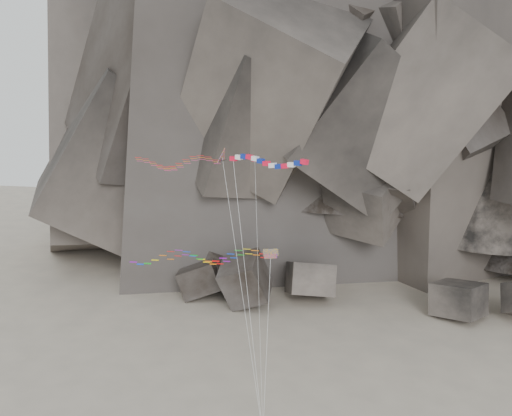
% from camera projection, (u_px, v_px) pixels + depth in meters
% --- Properties ---
extents(headland, '(110.00, 70.00, 84.00)m').
position_uv_depth(headland, '(340.00, 52.00, 118.53)').
color(headland, '#5B514A').
rests_on(headland, ground).
extents(boulder_field, '(64.19, 15.30, 9.73)m').
position_uv_depth(boulder_field, '(328.00, 292.00, 90.26)').
color(boulder_field, '#47423F').
rests_on(boulder_field, ground).
extents(delta_kite, '(16.07, 9.99, 26.48)m').
position_uv_depth(delta_kite, '(174.00, 162.00, 59.71)').
color(delta_kite, red).
rests_on(delta_kite, ground).
extents(banner_kite, '(8.28, 6.82, 26.05)m').
position_uv_depth(banner_kite, '(267.00, 163.00, 53.58)').
color(banner_kite, red).
rests_on(banner_kite, ground).
extents(parafoil_kite, '(15.59, 4.54, 17.16)m').
position_uv_depth(parafoil_kite, '(195.00, 256.00, 56.39)').
color(parafoil_kite, '#FAB50D').
rests_on(parafoil_kite, ground).
extents(pennant_kite, '(2.67, 7.08, 25.58)m').
position_uv_depth(pennant_kite, '(256.00, 212.00, 55.83)').
color(pennant_kite, red).
rests_on(pennant_kite, ground).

